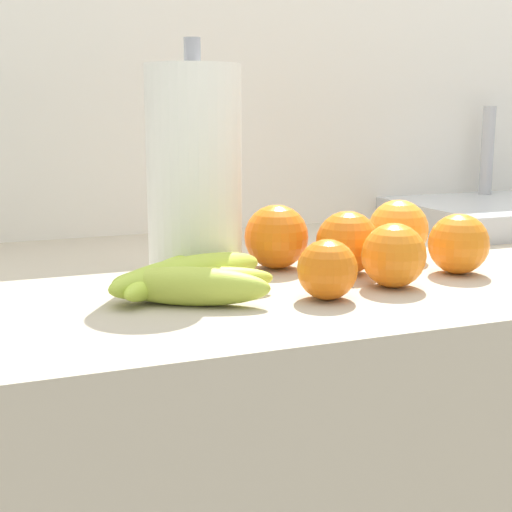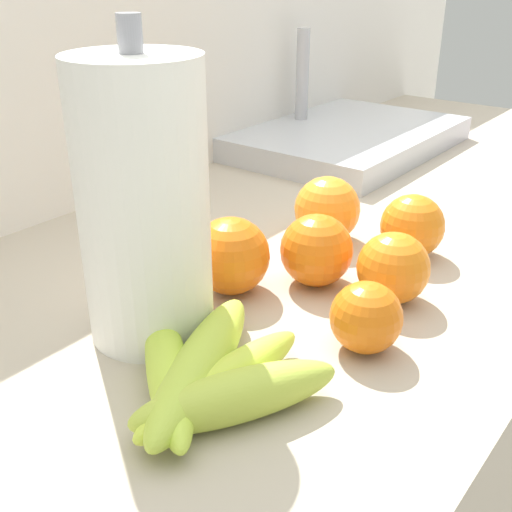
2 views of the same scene
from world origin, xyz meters
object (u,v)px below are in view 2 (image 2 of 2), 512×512
at_px(orange_right, 316,250).
at_px(orange_front, 231,256).
at_px(orange_center, 366,317).
at_px(orange_back_right, 412,226).
at_px(paper_towel_roll, 144,204).
at_px(orange_back_left, 393,268).
at_px(banana_bunch, 207,377).
at_px(sink_basin, 347,137).
at_px(orange_far_right, 327,209).

height_order(orange_right, orange_front, orange_front).
height_order(orange_front, orange_center, orange_front).
relative_size(orange_back_right, paper_towel_roll, 0.26).
xyz_separation_m(orange_back_right, orange_right, (-0.13, 0.05, 0.00)).
bearing_deg(orange_right, orange_back_left, -79.59).
bearing_deg(banana_bunch, orange_back_right, -1.91).
relative_size(orange_back_left, orange_front, 0.90).
bearing_deg(banana_bunch, sink_basin, 21.91).
xyz_separation_m(orange_right, orange_far_right, (0.11, 0.05, 0.00)).
xyz_separation_m(orange_back_left, paper_towel_roll, (-0.19, 0.15, 0.09)).
relative_size(orange_back_right, orange_far_right, 0.92).
bearing_deg(sink_basin, orange_back_left, -145.00).
bearing_deg(orange_far_right, orange_right, -153.52).
relative_size(banana_bunch, orange_right, 2.74).
relative_size(orange_center, sink_basin, 0.15).
height_order(orange_right, orange_back_left, orange_right).
relative_size(orange_far_right, orange_front, 0.99).
distance_m(orange_far_right, orange_center, 0.24).
bearing_deg(orange_back_left, orange_back_right, 15.92).
xyz_separation_m(orange_right, sink_basin, (0.48, 0.24, -0.02)).
bearing_deg(orange_back_left, orange_front, 120.63).
bearing_deg(orange_right, sink_basin, 26.82).
relative_size(orange_center, paper_towel_roll, 0.23).
distance_m(banana_bunch, paper_towel_roll, 0.16).
xyz_separation_m(banana_bunch, orange_back_right, (0.35, -0.01, 0.02)).
bearing_deg(banana_bunch, orange_back_left, -10.60).
bearing_deg(orange_center, paper_towel_roll, 118.33).
bearing_deg(orange_center, orange_far_right, 40.17).
xyz_separation_m(orange_front, paper_towel_roll, (-0.11, 0.01, 0.09)).
relative_size(orange_back_right, orange_front, 0.91).
relative_size(orange_back_right, orange_center, 1.14).
distance_m(orange_right, paper_towel_roll, 0.21).
height_order(orange_front, paper_towel_roll, paper_towel_roll).
distance_m(orange_far_right, orange_back_left, 0.16).
height_order(orange_back_right, orange_front, orange_front).
distance_m(orange_right, orange_back_left, 0.08).
distance_m(orange_center, paper_towel_roll, 0.22).
bearing_deg(orange_center, orange_back_left, 13.04).
bearing_deg(banana_bunch, orange_far_right, 15.72).
bearing_deg(orange_center, orange_back_right, 14.61).
height_order(paper_towel_roll, sink_basin, paper_towel_roll).
bearing_deg(paper_towel_roll, orange_center, -61.67).
xyz_separation_m(banana_bunch, orange_center, (0.14, -0.07, 0.01)).
distance_m(orange_back_right, orange_center, 0.22).
distance_m(orange_right, orange_far_right, 0.12).
bearing_deg(paper_towel_roll, banana_bunch, -112.30).
bearing_deg(sink_basin, banana_bunch, -158.09).
distance_m(banana_bunch, sink_basin, 0.75).
bearing_deg(orange_back_right, paper_towel_roll, 158.36).
distance_m(orange_right, sink_basin, 0.54).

